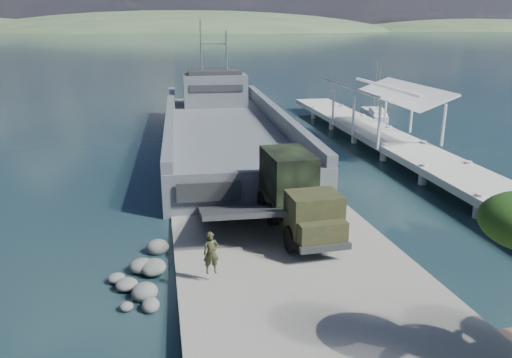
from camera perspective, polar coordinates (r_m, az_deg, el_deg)
name	(u,v)px	position (r m, az deg, el deg)	size (l,w,h in m)	color
ground	(294,271)	(21.83, 4.34, -10.40)	(1400.00, 1400.00, 0.00)	#162D36
boat_ramp	(300,277)	(20.86, 5.08, -11.04)	(10.00, 18.00, 0.50)	gray
shoreline_rocks	(147,278)	(21.65, -12.39, -11.04)	(3.20, 5.60, 0.90)	#575754
distant_headlands	(207,32)	(581.30, -5.67, 16.40)	(1000.00, 240.00, 48.00)	#3D5233
pier	(388,132)	(42.44, 14.87, 5.22)	(6.40, 44.00, 6.10)	#B5B4AA
landing_craft	(225,136)	(42.67, -3.56, 4.91)	(10.92, 38.38, 11.30)	#51585F
military_truck	(296,193)	(24.38, 4.57, -1.62)	(2.77, 7.61, 3.48)	black
soldier	(211,262)	(19.59, -5.12, -9.43)	(0.62, 0.41, 1.69)	#1F301A
sailboat_near	(377,116)	(56.74, 13.68, 6.99)	(2.63, 5.36, 6.27)	silver
sailboat_far	(374,113)	(58.54, 13.33, 7.33)	(2.00, 5.26, 6.26)	silver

